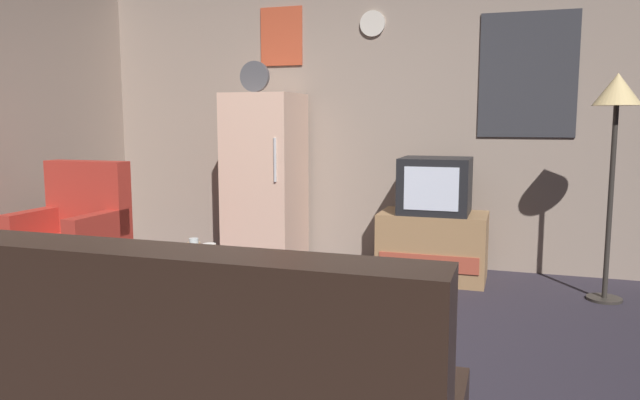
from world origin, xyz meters
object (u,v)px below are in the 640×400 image
at_px(wine_glass, 194,251).
at_px(mug_ceramic_tan, 194,250).
at_px(fridge, 265,179).
at_px(armchair, 72,245).
at_px(remote_control, 204,260).
at_px(coffee_table, 203,299).
at_px(tv_stand, 433,246).
at_px(crt_tv, 435,185).
at_px(mug_ceramic_white, 209,251).
at_px(standing_lamp, 616,107).

distance_m(wine_glass, mug_ceramic_tan, 0.19).
relative_size(fridge, wine_glass, 11.80).
height_order(mug_ceramic_tan, armchair, armchair).
bearing_deg(fridge, remote_control, -77.33).
bearing_deg(remote_control, armchair, 135.87).
bearing_deg(wine_glass, coffee_table, 95.07).
distance_m(fridge, wine_glass, 1.98).
bearing_deg(mug_ceramic_tan, armchair, 157.51).
bearing_deg(remote_control, fridge, 82.53).
height_order(coffee_table, mug_ceramic_tan, mug_ceramic_tan).
bearing_deg(mug_ceramic_tan, tv_stand, 55.22).
xyz_separation_m(crt_tv, remote_control, (-1.07, -1.80, -0.28)).
distance_m(wine_glass, armchair, 1.64).
relative_size(mug_ceramic_white, armchair, 0.09).
bearing_deg(crt_tv, wine_glass, -120.45).
bearing_deg(coffee_table, remote_control, -44.46).
distance_m(coffee_table, armchair, 1.58).
bearing_deg(wine_glass, mug_ceramic_white, 85.56).
bearing_deg(tv_stand, mug_ceramic_white, -122.16).
height_order(coffee_table, wine_glass, wine_glass).
bearing_deg(remote_control, wine_glass, -129.61).
height_order(tv_stand, wine_glass, wine_glass).
bearing_deg(coffee_table, armchair, 156.59).
bearing_deg(mug_ceramic_tan, fridge, 99.64).
height_order(standing_lamp, coffee_table, standing_lamp).
height_order(tv_stand, mug_ceramic_white, mug_ceramic_white).
height_order(crt_tv, coffee_table, crt_tv).
relative_size(crt_tv, armchair, 0.56).
bearing_deg(crt_tv, standing_lamp, -9.78).
bearing_deg(crt_tv, remote_control, -120.82).
xyz_separation_m(crt_tv, mug_ceramic_tan, (-1.19, -1.70, -0.25)).
bearing_deg(wine_glass, tv_stand, 59.76).
bearing_deg(tv_stand, fridge, 177.45).
relative_size(fridge, coffee_table, 2.46).
relative_size(tv_stand, crt_tv, 1.56).
bearing_deg(tv_stand, crt_tv, -6.54).
bearing_deg(coffee_table, tv_stand, 58.15).
relative_size(coffee_table, armchair, 0.75).
relative_size(wine_glass, armchair, 0.16).
bearing_deg(armchair, mug_ceramic_tan, -22.49).
relative_size(tv_stand, wine_glass, 5.60).
relative_size(tv_stand, coffee_table, 1.17).
xyz_separation_m(wine_glass, armchair, (-1.46, 0.73, -0.20)).
xyz_separation_m(tv_stand, mug_ceramic_tan, (-1.18, -1.70, 0.24)).
relative_size(standing_lamp, remote_control, 10.60).
xyz_separation_m(crt_tv, armchair, (-2.55, -1.14, -0.42)).
xyz_separation_m(standing_lamp, mug_ceramic_white, (-2.32, -1.50, -0.85)).
bearing_deg(standing_lamp, mug_ceramic_tan, -148.47).
bearing_deg(mug_ceramic_tan, standing_lamp, 31.53).
xyz_separation_m(standing_lamp, wine_glass, (-2.33, -1.65, -0.82)).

